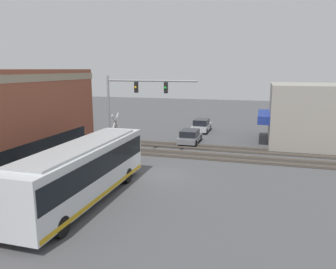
{
  "coord_description": "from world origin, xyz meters",
  "views": [
    {
      "loc": [
        -21.34,
        -6.71,
        7.44
      ],
      "look_at": [
        4.71,
        0.82,
        2.01
      ],
      "focal_mm": 35.0,
      "sensor_mm": 36.0,
      "label": 1
    }
  ],
  "objects_px": {
    "crossing_signal": "(116,131)",
    "city_bus": "(83,170)",
    "parked_car_silver": "(202,126)",
    "pedestrian_at_crossing": "(117,146)",
    "parked_car_grey": "(190,137)"
  },
  "relations": [
    {
      "from": "city_bus",
      "to": "parked_car_silver",
      "type": "relative_size",
      "value": 2.68
    },
    {
      "from": "crossing_signal",
      "to": "pedestrian_at_crossing",
      "type": "relative_size",
      "value": 2.28
    },
    {
      "from": "city_bus",
      "to": "crossing_signal",
      "type": "distance_m",
      "value": 9.43
    },
    {
      "from": "crossing_signal",
      "to": "parked_car_silver",
      "type": "distance_m",
      "value": 14.64
    },
    {
      "from": "parked_car_silver",
      "to": "pedestrian_at_crossing",
      "type": "relative_size",
      "value": 2.57
    },
    {
      "from": "crossing_signal",
      "to": "parked_car_grey",
      "type": "distance_m",
      "value": 8.83
    },
    {
      "from": "city_bus",
      "to": "crossing_signal",
      "type": "height_order",
      "value": "crossing_signal"
    },
    {
      "from": "city_bus",
      "to": "pedestrian_at_crossing",
      "type": "xyz_separation_m",
      "value": [
        9.75,
        2.42,
        -1.0
      ]
    },
    {
      "from": "city_bus",
      "to": "parked_car_silver",
      "type": "xyz_separation_m",
      "value": [
        22.87,
        -2.6,
        -1.14
      ]
    },
    {
      "from": "parked_car_grey",
      "to": "pedestrian_at_crossing",
      "type": "xyz_separation_m",
      "value": [
        -6.59,
        5.02,
        0.2
      ]
    },
    {
      "from": "city_bus",
      "to": "crossing_signal",
      "type": "relative_size",
      "value": 3.02
    },
    {
      "from": "crossing_signal",
      "to": "pedestrian_at_crossing",
      "type": "height_order",
      "value": "crossing_signal"
    },
    {
      "from": "parked_car_silver",
      "to": "crossing_signal",
      "type": "bearing_deg",
      "value": 160.59
    },
    {
      "from": "crossing_signal",
      "to": "parked_car_silver",
      "type": "relative_size",
      "value": 0.89
    },
    {
      "from": "crossing_signal",
      "to": "city_bus",
      "type": "bearing_deg",
      "value": -166.26
    }
  ]
}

